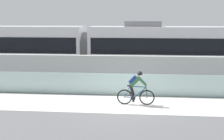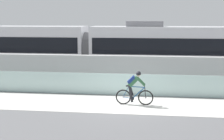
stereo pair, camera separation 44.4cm
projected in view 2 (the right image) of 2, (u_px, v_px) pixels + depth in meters
ground_plane at (126, 104)px, 15.49m from camera, size 200.00×200.00×0.00m
bike_path_deck at (126, 104)px, 15.49m from camera, size 32.00×3.20×0.01m
glass_parapet at (129, 85)px, 17.21m from camera, size 32.00×0.05×1.14m
concrete_barrier_wall at (131, 72)px, 18.91m from camera, size 32.00×0.36×1.88m
tram_rail_near at (134, 80)px, 21.49m from camera, size 32.00×0.08×0.01m
tram_rail_far at (135, 76)px, 22.89m from camera, size 32.00×0.08×0.01m
tram at (88, 49)px, 22.28m from camera, size 22.56×2.54×3.81m
cyclist_on_bike at (134, 88)px, 15.31m from camera, size 1.77×0.58×1.61m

